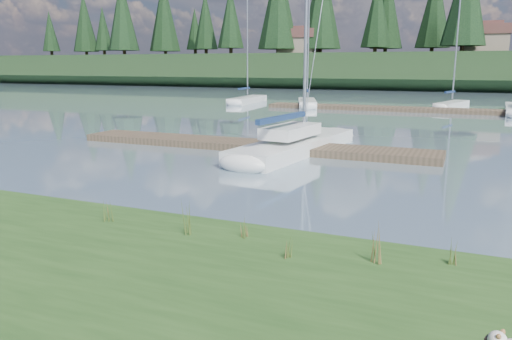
% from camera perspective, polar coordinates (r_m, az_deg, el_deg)
% --- Properties ---
extents(ground, '(200.00, 200.00, 0.00)m').
position_cam_1_polar(ground, '(40.92, 16.59, 6.47)').
color(ground, '#7890A1').
rests_on(ground, ground).
extents(bank, '(60.00, 9.00, 0.35)m').
position_cam_1_polar(bank, '(7.34, -21.36, -16.40)').
color(bank, '#2B4D1D').
rests_on(bank, ground).
extents(ridge, '(200.00, 20.00, 5.00)m').
position_cam_1_polar(ridge, '(83.63, 20.31, 10.50)').
color(ridge, black).
rests_on(ridge, ground).
extents(sailboat_main, '(3.05, 9.68, 13.62)m').
position_cam_1_polar(sailboat_main, '(21.24, 5.39, 3.40)').
color(sailboat_main, white).
rests_on(sailboat_main, ground).
extents(dock_near, '(16.00, 2.00, 0.30)m').
position_cam_1_polar(dock_near, '(21.62, -0.89, 2.88)').
color(dock_near, '#4C3D2C').
rests_on(dock_near, ground).
extents(dock_far, '(26.00, 2.20, 0.30)m').
position_cam_1_polar(dock_far, '(40.73, 19.41, 6.48)').
color(dock_far, '#4C3D2C').
rests_on(dock_far, ground).
extents(sailboat_bg_0, '(2.01, 7.86, 11.30)m').
position_cam_1_polar(sailboat_bg_0, '(48.36, -0.68, 8.11)').
color(sailboat_bg_0, white).
rests_on(sailboat_bg_0, ground).
extents(sailboat_bg_1, '(3.66, 7.22, 10.77)m').
position_cam_1_polar(sailboat_bg_1, '(44.73, 5.84, 7.75)').
color(sailboat_bg_1, white).
rests_on(sailboat_bg_1, ground).
extents(sailboat_bg_2, '(2.84, 6.34, 9.57)m').
position_cam_1_polar(sailboat_bg_2, '(44.99, 21.68, 7.01)').
color(sailboat_bg_2, white).
rests_on(sailboat_bg_2, ground).
extents(weed_0, '(0.17, 0.14, 0.68)m').
position_cam_1_polar(weed_0, '(9.72, -7.91, -5.67)').
color(weed_0, '#475B23').
rests_on(weed_0, bank).
extents(weed_1, '(0.17, 0.14, 0.46)m').
position_cam_1_polar(weed_1, '(9.49, -1.67, -6.59)').
color(weed_1, '#475B23').
rests_on(weed_1, bank).
extents(weed_2, '(0.17, 0.14, 0.79)m').
position_cam_1_polar(weed_2, '(8.47, 13.78, -8.28)').
color(weed_2, '#475B23').
rests_on(weed_2, bank).
extents(weed_3, '(0.17, 0.14, 0.48)m').
position_cam_1_polar(weed_3, '(10.90, -16.56, -4.60)').
color(weed_3, '#475B23').
rests_on(weed_3, bank).
extents(weed_4, '(0.17, 0.14, 0.42)m').
position_cam_1_polar(weed_4, '(8.54, 3.62, -8.90)').
color(weed_4, '#475B23').
rests_on(weed_4, bank).
extents(weed_5, '(0.17, 0.14, 0.50)m').
position_cam_1_polar(weed_5, '(8.88, 21.37, -8.65)').
color(weed_5, '#475B23').
rests_on(weed_5, bank).
extents(mud_lip, '(60.00, 0.50, 0.14)m').
position_cam_1_polar(mud_lip, '(10.65, -4.51, -7.21)').
color(mud_lip, '#33281C').
rests_on(mud_lip, ground).
extents(conifer_0, '(5.72, 5.72, 14.15)m').
position_cam_1_polar(conifer_0, '(98.25, -15.03, 16.87)').
color(conifer_0, '#382619').
rests_on(conifer_0, ridge).
extents(conifer_1, '(4.40, 4.40, 11.30)m').
position_cam_1_polar(conifer_1, '(93.27, -5.79, 16.65)').
color(conifer_1, '#382619').
rests_on(conifer_1, ridge).
extents(conifer_2, '(6.60, 6.60, 16.05)m').
position_cam_1_polar(conifer_2, '(84.52, 2.57, 18.73)').
color(conifer_2, '#382619').
rests_on(conifer_2, ridge).
extents(conifer_3, '(4.84, 4.84, 12.25)m').
position_cam_1_polar(conifer_3, '(84.19, 13.63, 17.21)').
color(conifer_3, '#382619').
rests_on(conifer_3, ridge).
extents(house_0, '(6.30, 5.30, 4.65)m').
position_cam_1_polar(house_0, '(84.89, 4.98, 14.44)').
color(house_0, gray).
rests_on(house_0, ridge).
extents(house_1, '(6.30, 5.30, 4.65)m').
position_cam_1_polar(house_1, '(81.59, 24.80, 13.53)').
color(house_1, gray).
rests_on(house_1, ridge).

